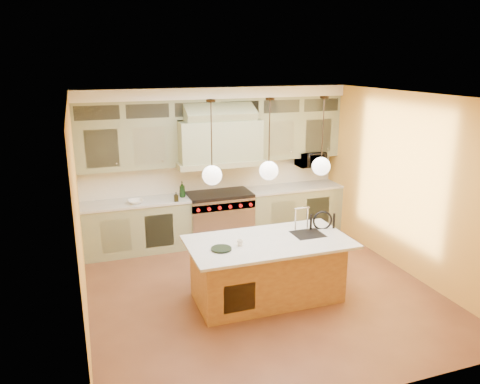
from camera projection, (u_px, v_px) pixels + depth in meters
name	position (u px, v px, depth m)	size (l,w,h in m)	color
floor	(261.00, 290.00, 7.10)	(5.00, 5.00, 0.00)	#58311E
ceiling	(263.00, 96.00, 6.30)	(5.00, 5.00, 0.00)	white
wall_back	(213.00, 163.00, 8.97)	(5.00, 5.00, 0.00)	gold
wall_front	(360.00, 270.00, 4.43)	(5.00, 5.00, 0.00)	gold
wall_left	(78.00, 217.00, 5.91)	(5.00, 5.00, 0.00)	gold
wall_right	(407.00, 184.00, 7.49)	(5.00, 5.00, 0.00)	gold
back_cabinetry	(217.00, 167.00, 8.73)	(5.00, 0.77, 2.90)	gray
range	(219.00, 217.00, 8.91)	(1.20, 0.74, 0.96)	silver
kitchen_island	(267.00, 268.00, 6.74)	(2.30, 1.24, 1.35)	brown
counter_stool	(324.00, 247.00, 6.95)	(0.49, 0.49, 1.20)	black
microwave	(310.00, 159.00, 9.36)	(0.54, 0.37, 0.30)	black
oil_bottle_a	(182.00, 189.00, 8.53)	(0.11, 0.11, 0.29)	black
oil_bottle_b	(176.00, 197.00, 8.29)	(0.08, 0.08, 0.17)	black
fruit_bowl	(136.00, 202.00, 8.19)	(0.26, 0.26, 0.06)	white
cup	(240.00, 243.00, 6.38)	(0.09, 0.09, 0.08)	white
pendant_left	(212.00, 173.00, 6.08)	(0.26, 0.26, 1.11)	#2D2319
pendant_center	(269.00, 168.00, 6.34)	(0.26, 0.26, 1.11)	#2D2319
pendant_right	(321.00, 164.00, 6.59)	(0.26, 0.26, 1.11)	#2D2319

